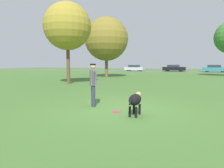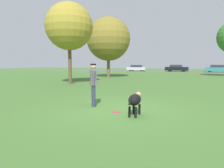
{
  "view_description": "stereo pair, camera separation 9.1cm",
  "coord_description": "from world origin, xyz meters",
  "px_view_note": "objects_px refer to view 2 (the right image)",
  "views": [
    {
      "loc": [
        2.46,
        -6.36,
        1.57
      ],
      "look_at": [
        -0.11,
        -0.29,
        0.9
      ],
      "focal_mm": 32.0,
      "sensor_mm": 36.0,
      "label": 1
    },
    {
      "loc": [
        2.54,
        -6.33,
        1.57
      ],
      "look_at": [
        -0.11,
        -0.29,
        0.9
      ],
      "focal_mm": 32.0,
      "sensor_mm": 36.0,
      "label": 2
    }
  ],
  "objects_px": {
    "tree_far_left": "(108,39)",
    "frisbee": "(116,112)",
    "parked_car_silver": "(137,68)",
    "parked_car_teal": "(217,69)",
    "dog": "(135,100)",
    "parked_car_black": "(177,68)",
    "person": "(93,82)",
    "tree_near_left": "(69,27)"
  },
  "relations": [
    {
      "from": "tree_near_left",
      "to": "tree_far_left",
      "type": "relative_size",
      "value": 0.9
    },
    {
      "from": "person",
      "to": "tree_far_left",
      "type": "height_order",
      "value": "tree_far_left"
    },
    {
      "from": "parked_car_silver",
      "to": "parked_car_black",
      "type": "distance_m",
      "value": 8.19
    },
    {
      "from": "dog",
      "to": "parked_car_black",
      "type": "height_order",
      "value": "parked_car_black"
    },
    {
      "from": "person",
      "to": "tree_far_left",
      "type": "xyz_separation_m",
      "value": [
        -6.29,
        14.96,
        3.49
      ]
    },
    {
      "from": "tree_far_left",
      "to": "parked_car_black",
      "type": "xyz_separation_m",
      "value": [
        5.54,
        20.95,
        -3.73
      ]
    },
    {
      "from": "tree_far_left",
      "to": "parked_car_teal",
      "type": "relative_size",
      "value": 1.59
    },
    {
      "from": "person",
      "to": "dog",
      "type": "xyz_separation_m",
      "value": [
        1.8,
        -0.67,
        -0.45
      ]
    },
    {
      "from": "parked_car_black",
      "to": "parked_car_teal",
      "type": "distance_m",
      "value": 7.33
    },
    {
      "from": "tree_near_left",
      "to": "parked_car_silver",
      "type": "bearing_deg",
      "value": 96.27
    },
    {
      "from": "person",
      "to": "frisbee",
      "type": "bearing_deg",
      "value": 32.81
    },
    {
      "from": "person",
      "to": "frisbee",
      "type": "xyz_separation_m",
      "value": [
        1.12,
        -0.49,
        -0.91
      ]
    },
    {
      "from": "dog",
      "to": "person",
      "type": "bearing_deg",
      "value": 68.6
    },
    {
      "from": "tree_near_left",
      "to": "parked_car_black",
      "type": "relative_size",
      "value": 1.39
    },
    {
      "from": "person",
      "to": "tree_near_left",
      "type": "relative_size",
      "value": 0.25
    },
    {
      "from": "tree_far_left",
      "to": "parked_car_silver",
      "type": "relative_size",
      "value": 1.66
    },
    {
      "from": "dog",
      "to": "tree_near_left",
      "type": "distance_m",
      "value": 11.23
    },
    {
      "from": "person",
      "to": "parked_car_black",
      "type": "xyz_separation_m",
      "value": [
        -0.75,
        35.91,
        -0.23
      ]
    },
    {
      "from": "parked_car_black",
      "to": "parked_car_teal",
      "type": "bearing_deg",
      "value": -0.48
    },
    {
      "from": "frisbee",
      "to": "tree_near_left",
      "type": "bearing_deg",
      "value": 134.03
    },
    {
      "from": "parked_car_black",
      "to": "parked_car_teal",
      "type": "relative_size",
      "value": 1.03
    },
    {
      "from": "dog",
      "to": "frisbee",
      "type": "height_order",
      "value": "dog"
    },
    {
      "from": "person",
      "to": "tree_far_left",
      "type": "bearing_deg",
      "value": 169.41
    },
    {
      "from": "tree_far_left",
      "to": "dog",
      "type": "bearing_deg",
      "value": -62.62
    },
    {
      "from": "dog",
      "to": "frisbee",
      "type": "distance_m",
      "value": 0.85
    },
    {
      "from": "frisbee",
      "to": "tree_near_left",
      "type": "height_order",
      "value": "tree_near_left"
    },
    {
      "from": "dog",
      "to": "parked_car_black",
      "type": "bearing_deg",
      "value": 2.88
    },
    {
      "from": "frisbee",
      "to": "parked_car_silver",
      "type": "distance_m",
      "value": 37.18
    },
    {
      "from": "person",
      "to": "frisbee",
      "type": "height_order",
      "value": "person"
    },
    {
      "from": "frisbee",
      "to": "dog",
      "type": "bearing_deg",
      "value": -14.18
    },
    {
      "from": "parked_car_silver",
      "to": "dog",
      "type": "bearing_deg",
      "value": -71.66
    },
    {
      "from": "tree_far_left",
      "to": "frisbee",
      "type": "bearing_deg",
      "value": -64.39
    },
    {
      "from": "person",
      "to": "dog",
      "type": "relative_size",
      "value": 1.46
    },
    {
      "from": "parked_car_teal",
      "to": "tree_near_left",
      "type": "bearing_deg",
      "value": -111.24
    },
    {
      "from": "parked_car_silver",
      "to": "parked_car_teal",
      "type": "xyz_separation_m",
      "value": [
        15.49,
        0.25,
        0.03
      ]
    },
    {
      "from": "person",
      "to": "tree_near_left",
      "type": "height_order",
      "value": "tree_near_left"
    },
    {
      "from": "frisbee",
      "to": "parked_car_black",
      "type": "xyz_separation_m",
      "value": [
        -1.87,
        36.4,
        0.68
      ]
    },
    {
      "from": "frisbee",
      "to": "parked_car_black",
      "type": "relative_size",
      "value": 0.05
    },
    {
      "from": "dog",
      "to": "parked_car_teal",
      "type": "xyz_separation_m",
      "value": [
        4.77,
        36.21,
        0.2
      ]
    },
    {
      "from": "dog",
      "to": "tree_far_left",
      "type": "xyz_separation_m",
      "value": [
        -8.09,
        15.63,
        3.94
      ]
    },
    {
      "from": "parked_car_silver",
      "to": "parked_car_teal",
      "type": "height_order",
      "value": "parked_car_teal"
    },
    {
      "from": "dog",
      "to": "parked_car_black",
      "type": "relative_size",
      "value": 0.24
    }
  ]
}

